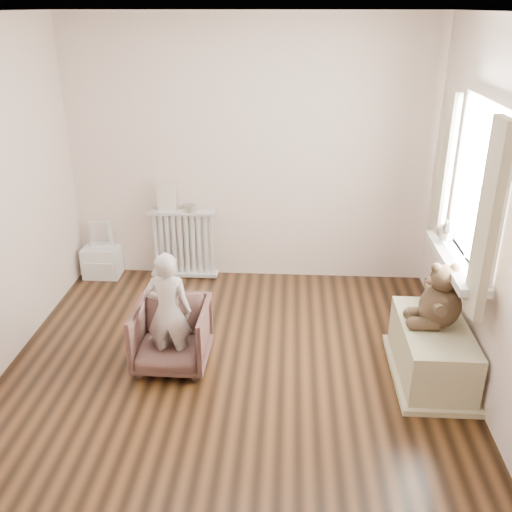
# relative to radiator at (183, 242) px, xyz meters

# --- Properties ---
(floor) EXTENTS (3.60, 3.60, 0.01)m
(floor) POSITION_rel_radiator_xyz_m (0.68, -1.68, -0.39)
(floor) COLOR black
(floor) RESTS_ON ground
(ceiling) EXTENTS (3.60, 3.60, 0.01)m
(ceiling) POSITION_rel_radiator_xyz_m (0.68, -1.68, 2.21)
(ceiling) COLOR white
(ceiling) RESTS_ON ground
(back_wall) EXTENTS (3.60, 0.02, 2.60)m
(back_wall) POSITION_rel_radiator_xyz_m (0.68, 0.12, 0.91)
(back_wall) COLOR white
(back_wall) RESTS_ON ground
(front_wall) EXTENTS (3.60, 0.02, 2.60)m
(front_wall) POSITION_rel_radiator_xyz_m (0.68, -3.48, 0.91)
(front_wall) COLOR white
(front_wall) RESTS_ON ground
(right_wall) EXTENTS (0.02, 3.60, 2.60)m
(right_wall) POSITION_rel_radiator_xyz_m (2.48, -1.68, 0.91)
(right_wall) COLOR white
(right_wall) RESTS_ON ground
(window) EXTENTS (0.03, 0.90, 1.10)m
(window) POSITION_rel_radiator_xyz_m (2.44, -1.38, 1.06)
(window) COLOR white
(window) RESTS_ON right_wall
(window_sill) EXTENTS (0.22, 1.10, 0.06)m
(window_sill) POSITION_rel_radiator_xyz_m (2.35, -1.38, 0.48)
(window_sill) COLOR silver
(window_sill) RESTS_ON right_wall
(curtain_left) EXTENTS (0.06, 0.26, 1.30)m
(curtain_left) POSITION_rel_radiator_xyz_m (2.33, -1.95, 1.00)
(curtain_left) COLOR #C0B694
(curtain_left) RESTS_ON right_wall
(curtain_right) EXTENTS (0.06, 0.26, 1.30)m
(curtain_right) POSITION_rel_radiator_xyz_m (2.33, -0.81, 1.00)
(curtain_right) COLOR #C0B694
(curtain_right) RESTS_ON right_wall
(radiator) EXTENTS (0.69, 0.13, 0.73)m
(radiator) POSITION_rel_radiator_xyz_m (0.00, 0.00, 0.00)
(radiator) COLOR silver
(radiator) RESTS_ON floor
(paper_doll) EXTENTS (0.19, 0.02, 0.31)m
(paper_doll) POSITION_rel_radiator_xyz_m (-0.14, 0.00, 0.50)
(paper_doll) COLOR beige
(paper_doll) RESTS_ON radiator
(tin_a) EXTENTS (0.11, 0.11, 0.07)m
(tin_a) POSITION_rel_radiator_xyz_m (0.09, 0.00, 0.37)
(tin_a) COLOR #A59E8C
(tin_a) RESTS_ON radiator
(toy_vanity) EXTENTS (0.37, 0.27, 0.59)m
(toy_vanity) POSITION_rel_radiator_xyz_m (-0.87, -0.03, -0.11)
(toy_vanity) COLOR silver
(toy_vanity) RESTS_ON floor
(armchair) EXTENTS (0.58, 0.59, 0.53)m
(armchair) POSITION_rel_radiator_xyz_m (0.19, -1.60, -0.12)
(armchair) COLOR brown
(armchair) RESTS_ON floor
(child) EXTENTS (0.36, 0.24, 0.97)m
(child) POSITION_rel_radiator_xyz_m (0.19, -1.65, 0.12)
(child) COLOR beige
(child) RESTS_ON armchair
(toy_bench) EXTENTS (0.49, 0.93, 0.44)m
(toy_bench) POSITION_rel_radiator_xyz_m (2.20, -1.63, -0.19)
(toy_bench) COLOR beige
(toy_bench) RESTS_ON floor
(teddy_bear) EXTENTS (0.41, 0.32, 0.50)m
(teddy_bear) POSITION_rel_radiator_xyz_m (2.22, -1.61, 0.28)
(teddy_bear) COLOR #322316
(teddy_bear) RESTS_ON toy_bench
(plush_cat) EXTENTS (0.17, 0.26, 0.21)m
(plush_cat) POSITION_rel_radiator_xyz_m (2.34, -1.07, 0.61)
(plush_cat) COLOR #6F645D
(plush_cat) RESTS_ON window_sill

